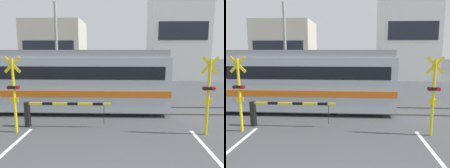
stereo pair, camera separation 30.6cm
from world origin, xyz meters
The scene contains 11 objects.
rail_track_near centered at (0.00, 7.99, 0.04)m, with size 50.00×0.10×0.08m.
rail_track_far centered at (0.00, 9.43, 0.04)m, with size 50.00×0.10×0.08m.
commuter_train centered at (-5.34, 8.71, 1.79)m, with size 16.54×2.73×3.35m.
crossing_barrier_near centered at (-2.69, 5.98, 0.80)m, with size 3.74×0.20×1.11m.
crossing_barrier_far centered at (2.69, 11.70, 0.80)m, with size 3.74×0.20×1.11m.
crossing_signal_left centered at (-3.83, 5.32, 1.72)m, with size 0.68×0.15×3.12m.
crossing_signal_right centered at (3.83, 5.32, 1.72)m, with size 0.68×0.15×3.12m.
pedestrian centered at (-0.50, 15.09, 0.98)m, with size 0.38×0.22×1.70m.
building_left_of_street centered at (-7.31, 23.48, 3.36)m, with size 6.65×5.96×6.73m.
building_right_of_street centered at (7.07, 23.48, 4.85)m, with size 6.18×5.96×9.71m.
utility_pole_streetside centered at (-4.58, 14.20, 3.51)m, with size 0.22×0.22×7.03m.
Camera 2 is at (0.67, -3.09, 3.34)m, focal length 35.00 mm.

